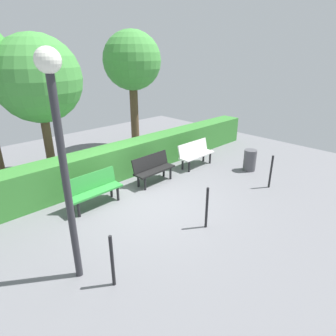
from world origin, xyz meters
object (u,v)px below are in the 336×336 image
at_px(tree_mid, 38,80).
at_px(bench_white, 195,153).
at_px(trash_bin, 250,160).
at_px(bench_black, 153,168).
at_px(tree_near, 132,62).
at_px(bench_green, 93,189).
at_px(lamp_post, 59,132).

bearing_deg(tree_mid, bench_white, 147.90).
bearing_deg(trash_bin, tree_mid, -39.02).
distance_m(bench_black, tree_near, 4.54).
relative_size(bench_white, bench_green, 0.97).
height_order(bench_black, trash_bin, bench_black).
height_order(bench_white, trash_bin, bench_white).
distance_m(tree_mid, trash_bin, 7.00).
bearing_deg(bench_black, bench_green, -1.71).
distance_m(bench_green, trash_bin, 5.27).
height_order(bench_black, tree_mid, tree_mid).
xyz_separation_m(tree_mid, lamp_post, (1.54, 4.57, -0.36)).
distance_m(bench_green, tree_mid, 3.58).
height_order(tree_near, tree_mid, tree_near).
bearing_deg(trash_bin, bench_green, -17.08).
relative_size(bench_white, bench_black, 1.03).
bearing_deg(tree_near, bench_black, 60.62).
height_order(bench_white, bench_black, same).
distance_m(bench_white, bench_green, 4.02).
bearing_deg(bench_white, bench_green, -0.25).
height_order(bench_green, tree_near, tree_near).
xyz_separation_m(lamp_post, trash_bin, (-6.57, -0.49, -2.29)).
bearing_deg(bench_black, tree_near, -121.22).
xyz_separation_m(bench_white, tree_near, (0.27, -3.03, 2.92)).
distance_m(bench_green, tree_near, 5.64).
relative_size(tree_mid, trash_bin, 5.93).
bearing_deg(bench_green, trash_bin, 161.15).
relative_size(bench_green, tree_near, 0.33).
bearing_deg(bench_green, lamp_post, 51.27).
distance_m(bench_white, bench_black, 1.97).
bearing_deg(tree_near, tree_mid, 7.65).
bearing_deg(bench_black, trash_bin, 150.69).
relative_size(tree_mid, lamp_post, 1.12).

